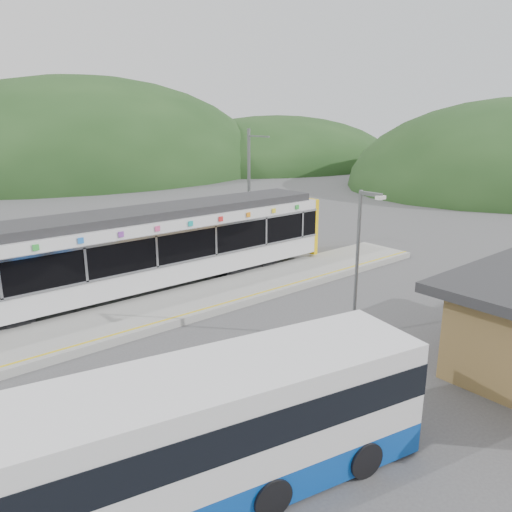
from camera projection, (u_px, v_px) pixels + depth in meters
ground at (249, 327)px, 18.65m from camera, size 120.00×120.00×0.00m
hills at (277, 266)px, 26.38m from camera, size 146.00×149.00×26.00m
platform at (200, 300)px, 21.05m from camera, size 26.00×3.20×0.30m
yellow_line at (218, 305)px, 20.05m from camera, size 26.00×0.10×0.01m
train at (130, 250)px, 21.46m from camera, size 20.44×3.01×3.74m
catenary_mast_east at (249, 189)px, 28.33m from camera, size 0.18×1.80×7.00m
bus at (191, 443)px, 9.88m from camera, size 10.54×4.36×2.80m
lamp_post at (360, 252)px, 16.96m from camera, size 0.35×0.94×5.26m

